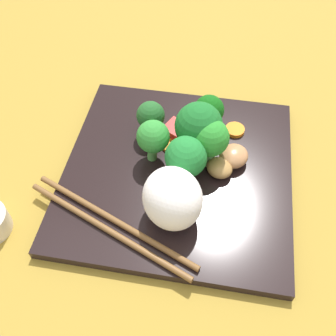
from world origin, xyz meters
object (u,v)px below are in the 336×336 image
(chopstick_pair, at_px, (111,225))
(carrot_slice_1, at_px, (194,135))
(rice_mound, at_px, (173,198))
(square_plate, at_px, (178,172))
(broccoli_floret_0, at_px, (199,126))

(chopstick_pair, bearing_deg, carrot_slice_1, 86.29)
(rice_mound, distance_m, chopstick_pair, 0.08)
(square_plate, height_order, broccoli_floret_0, broccoli_floret_0)
(broccoli_floret_0, bearing_deg, chopstick_pair, -35.69)
(rice_mound, relative_size, chopstick_pair, 0.35)
(carrot_slice_1, bearing_deg, broccoli_floret_0, 10.69)
(carrot_slice_1, distance_m, chopstick_pair, 0.17)
(rice_mound, xyz_separation_m, chopstick_pair, (0.02, -0.07, -0.03))
(broccoli_floret_0, relative_size, carrot_slice_1, 2.49)
(square_plate, bearing_deg, broccoli_floret_0, 147.27)
(broccoli_floret_0, distance_m, chopstick_pair, 0.15)
(carrot_slice_1, height_order, chopstick_pair, same)
(rice_mound, relative_size, broccoli_floret_0, 0.96)
(rice_mound, height_order, broccoli_floret_0, broccoli_floret_0)
(square_plate, xyz_separation_m, rice_mound, (0.07, 0.00, 0.04))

